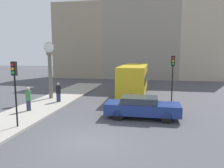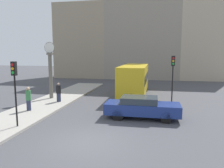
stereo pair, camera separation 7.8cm
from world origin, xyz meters
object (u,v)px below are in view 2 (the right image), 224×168
(traffic_light_far, at_px, (173,71))
(pedestrian_black_jacket, at_px, (59,92))
(pedestrian_green_hoodie, at_px, (28,99))
(street_clock, at_px, (50,71))
(sedan_car, at_px, (142,107))
(traffic_light_near, at_px, (15,80))
(bus_distant, at_px, (134,78))

(traffic_light_far, relative_size, pedestrian_black_jacket, 2.50)
(pedestrian_black_jacket, xyz_separation_m, pedestrian_green_hoodie, (-0.85, -3.10, 0.06))
(street_clock, bearing_deg, pedestrian_green_hoodie, -83.80)
(sedan_car, relative_size, traffic_light_far, 1.19)
(sedan_car, height_order, pedestrian_black_jacket, pedestrian_black_jacket)
(traffic_light_near, relative_size, pedestrian_black_jacket, 2.25)
(traffic_light_far, xyz_separation_m, street_clock, (-10.55, 1.19, -0.23))
(bus_distant, relative_size, traffic_light_near, 2.33)
(sedan_car, relative_size, pedestrian_black_jacket, 2.99)
(street_clock, bearing_deg, bus_distant, 25.46)
(sedan_car, xyz_separation_m, pedestrian_green_hoodie, (-7.97, -0.11, 0.25))
(pedestrian_black_jacket, bearing_deg, traffic_light_near, -85.96)
(traffic_light_far, bearing_deg, sedan_car, -124.01)
(sedan_car, bearing_deg, traffic_light_near, -153.29)
(bus_distant, bearing_deg, pedestrian_green_hoodie, -130.69)
(traffic_light_far, distance_m, pedestrian_green_hoodie, 10.73)
(bus_distant, relative_size, pedestrian_black_jacket, 5.25)
(bus_distant, distance_m, street_clock, 8.07)
(sedan_car, height_order, bus_distant, bus_distant)
(traffic_light_near, xyz_separation_m, street_clock, (-1.78, 7.66, -0.10))
(pedestrian_black_jacket, bearing_deg, street_clock, 135.44)
(street_clock, bearing_deg, traffic_light_near, -76.92)
(sedan_car, relative_size, pedestrian_green_hoodie, 2.83)
(traffic_light_far, height_order, street_clock, street_clock)
(bus_distant, height_order, pedestrian_green_hoodie, bus_distant)
(bus_distant, relative_size, street_clock, 1.66)
(bus_distant, height_order, traffic_light_far, traffic_light_far)
(traffic_light_far, xyz_separation_m, pedestrian_green_hoodie, (-10.07, -3.22, -1.86))
(street_clock, bearing_deg, sedan_car, -26.98)
(traffic_light_near, distance_m, traffic_light_far, 10.89)
(traffic_light_near, height_order, pedestrian_black_jacket, traffic_light_near)
(traffic_light_far, distance_m, street_clock, 10.61)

